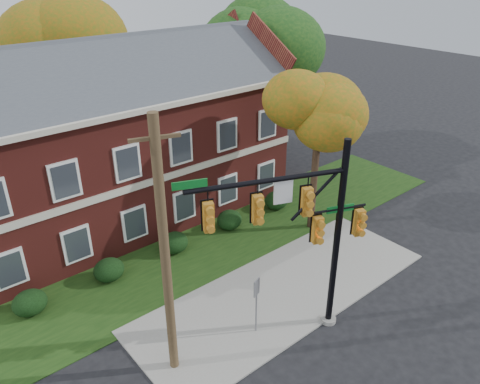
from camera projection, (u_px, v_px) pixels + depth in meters
ground at (300, 303)px, 19.95m from camera, size 120.00×120.00×0.00m
sidewalk at (284, 290)px, 20.61m from camera, size 14.00×5.00×0.08m
grass_strip at (215, 243)px, 24.04m from camera, size 30.00×6.00×0.04m
apartment_building at (115, 130)px, 24.73m from camera, size 18.80×8.80×9.74m
hedge_far_left at (30, 303)px, 19.14m from camera, size 1.40×1.26×1.05m
hedge_left at (109, 270)px, 21.15m from camera, size 1.40×1.26×1.05m
hedge_center at (174, 243)px, 23.15m from camera, size 1.40×1.26×1.05m
hedge_right at (229, 220)px, 25.15m from camera, size 1.40×1.26×1.05m
hedge_far_right at (276, 200)px, 27.16m from camera, size 1.40×1.26×1.05m
tree_near_right at (325, 108)px, 22.57m from camera, size 4.50×4.25×8.58m
tree_right_rear at (263, 44)px, 30.37m from camera, size 6.30×5.95×10.62m
tree_far_rear at (70, 34)px, 29.12m from camera, size 6.84×6.46×11.52m
traffic_signal at (304, 223)px, 16.36m from camera, size 6.58×2.81×7.84m
utility_pole at (165, 256)px, 14.68m from camera, size 1.43×0.57×9.47m
sign_post at (256, 297)px, 17.62m from camera, size 0.36×0.16×2.54m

